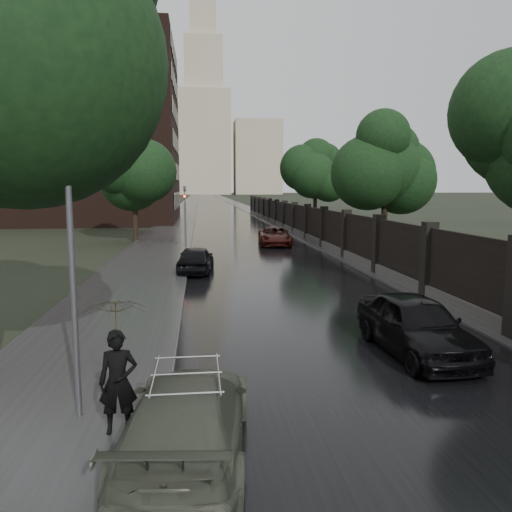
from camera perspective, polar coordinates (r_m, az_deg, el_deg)
The scene contains 17 objects.
ground at distance 8.33m, azimuth 19.63°, elevation -20.38°, with size 800.00×800.00×0.00m, color black.
road at distance 196.63m, azimuth -5.47°, elevation 6.63°, with size 8.00×420.00×0.02m, color black.
sidewalk_left at distance 196.61m, azimuth -7.23°, elevation 6.62°, with size 4.00×420.00×0.16m, color #2D2D2D.
verge_right at distance 196.80m, azimuth -3.86°, elevation 6.66°, with size 3.00×420.00×0.08m, color #2D2D2D.
fence_right at distance 39.49m, azimuth 5.26°, elevation 3.60°, with size 0.45×75.72×2.70m.
tree_left_far at distance 36.88m, azimuth -13.82°, elevation 9.70°, with size 4.25×4.25×7.39m.
tree_right_b at distance 30.58m, azimuth 14.63°, elevation 9.56°, with size 4.08×4.08×7.01m.
tree_right_c at distance 47.83m, azimuth 6.81°, elevation 9.03°, with size 4.08×4.08×7.01m.
lamp_post at distance 8.40m, azimuth -20.28°, elevation -0.92°, with size 0.25×0.12×5.11m.
traffic_light at distance 31.60m, azimuth -8.11°, elevation 5.04°, with size 0.16×0.32×4.00m.
brick_building at distance 60.67m, azimuth -20.90°, elevation 13.09°, with size 24.00×18.00×20.00m, color black.
stalinist_tower at distance 308.51m, azimuth -5.93°, elevation 14.17°, with size 92.00×30.00×159.00m.
volga_sedan at distance 7.57m, azimuth -7.84°, elevation -17.84°, with size 1.70×4.19×1.22m, color #4A4E3F.
hatchback_left at distance 22.95m, azimuth -6.91°, elevation -0.38°, with size 1.50×3.72×1.27m, color black.
car_right_near at distance 12.31m, azimuth 17.83°, elevation -7.51°, with size 1.66×4.12×1.40m, color black.
car_right_far at distance 33.75m, azimuth 2.16°, elevation 2.27°, with size 2.10×4.55×1.26m, color black.
pedestrian_umbrella at distance 7.79m, azimuth -15.70°, elevation -7.76°, with size 0.98×1.00×2.50m.
Camera 1 is at (-3.38, -6.56, 3.87)m, focal length 35.00 mm.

